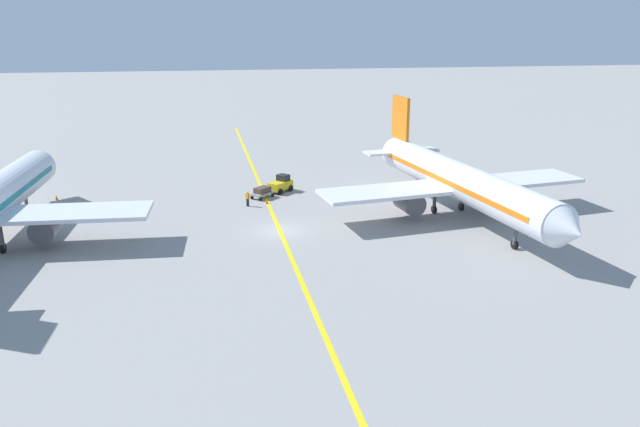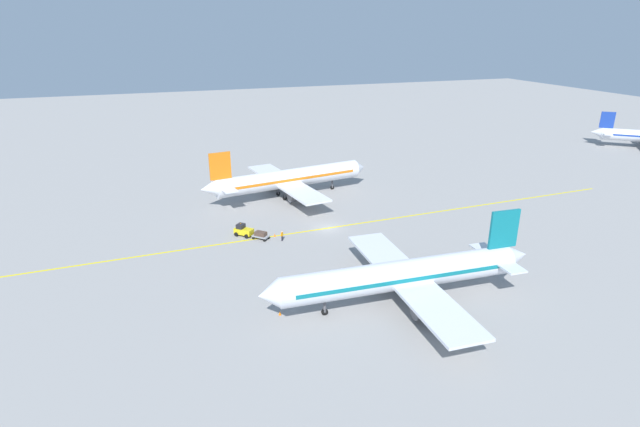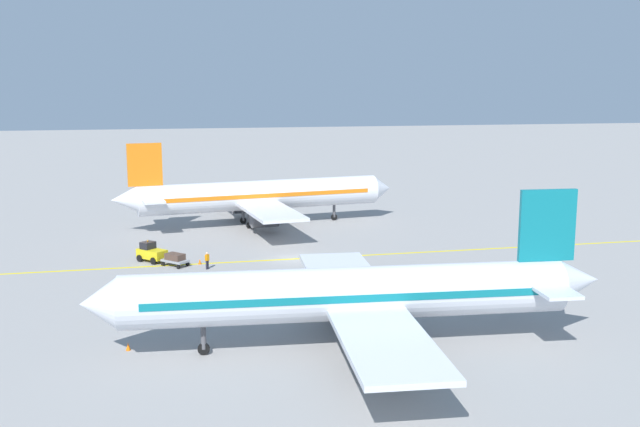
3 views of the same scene
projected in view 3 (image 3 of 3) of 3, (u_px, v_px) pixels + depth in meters
The scene contains 9 objects.
ground_plane at pixel (293, 259), 75.68m from camera, with size 400.00×400.00×0.00m, color gray.
apron_yellow_centreline at pixel (293, 259), 75.68m from camera, with size 0.40×120.00×0.01m, color yellow.
airplane_at_gate at pixel (258, 196), 92.27m from camera, with size 28.46×35.48×10.60m.
airplane_adjacent_stand at pixel (353, 295), 50.34m from camera, with size 28.21×35.51×10.60m.
baggage_tug_white at pixel (151, 253), 74.55m from camera, with size 3.19×3.18×2.11m.
baggage_cart_trailing at pixel (175, 258), 72.74m from camera, with size 2.83×2.83×1.24m.
ground_crew_worker at pixel (207, 260), 71.50m from camera, with size 0.43×0.45×1.68m.
traffic_cone_near_nose at pixel (200, 262), 73.53m from camera, with size 0.32×0.32×0.55m, color orange.
traffic_cone_mid_apron at pixel (128, 346), 50.35m from camera, with size 0.32×0.32×0.55m, color orange.
Camera 3 is at (72.84, -11.00, 18.14)m, focal length 42.00 mm.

